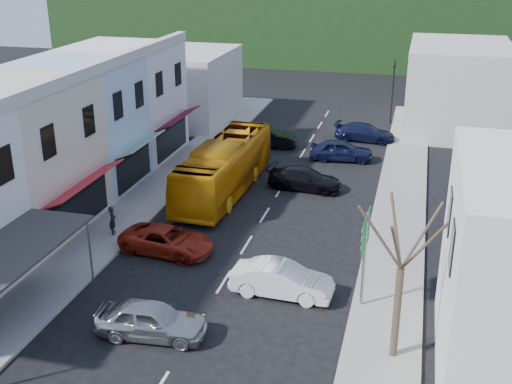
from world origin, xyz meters
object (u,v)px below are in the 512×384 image
Objects in this scene: car_white at (282,281)px; street_tree at (401,269)px; bus at (225,169)px; car_red at (167,240)px; car_silver at (151,321)px; direction_sign at (364,261)px; pedestrian_left at (112,219)px; traffic_signal at (393,92)px.

street_tree is at bearing -121.87° from car_white.
bus is 8.83m from car_red.
car_silver is 0.96× the size of car_red.
bus reaches higher than car_silver.
street_tree is (1.54, -3.35, 1.58)m from direction_sign.
traffic_signal reaches higher than pedestrian_left.
car_silver is 9.10m from direction_sign.
bus is 2.14× the size of traffic_signal.
car_white is 10.71m from pedestrian_left.
pedestrian_left is 0.22× the size of street_tree.
traffic_signal reaches higher than bus.
car_white is at bearing -48.53° from car_silver.
bus is 2.64× the size of car_silver.
direction_sign is at bearing -99.16° from car_red.
street_tree reaches higher than car_red.
bus is 8.63m from pedestrian_left.
traffic_signal is at bearing -15.88° from car_silver.
street_tree is at bearing -51.35° from bus.
car_silver is 7.41m from car_red.
car_silver is 0.81× the size of traffic_signal.
traffic_signal reaches higher than car_red.
direction_sign is 30.92m from traffic_signal.
traffic_signal reaches higher than car_silver.
direction_sign is at bearing 82.66° from traffic_signal.
car_red is 2.71× the size of pedestrian_left.
traffic_signal is (7.28, 35.20, 2.01)m from car_silver.
car_silver and car_red have the same top height.
street_tree reaches higher than direction_sign.
direction_sign is at bearing -48.35° from bus.
traffic_signal is (12.98, 27.02, 1.71)m from pedestrian_left.
direction_sign is (7.88, 4.29, 1.53)m from car_silver.
car_white is at bearing -179.57° from direction_sign.
bus is at bearing 132.67° from direction_sign.
car_white is 0.58× the size of street_tree.
car_silver is (1.82, -15.87, -0.85)m from bus.
car_red is at bearing -90.69° from bus.
car_white is 2.59× the size of pedestrian_left.
pedestrian_left is (-10.03, 3.75, 0.30)m from car_white.
bus is 2.64× the size of car_white.
street_tree is at bearing -111.57° from car_red.
car_white is 0.99× the size of direction_sign.
bus is at bearing 30.90° from car_white.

